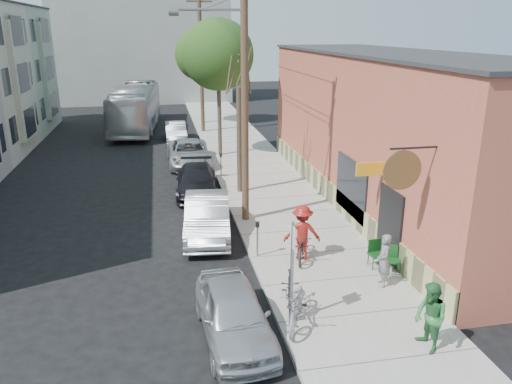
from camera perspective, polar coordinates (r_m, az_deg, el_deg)
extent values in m
plane|color=black|center=(16.85, -7.39, -8.45)|extent=(120.00, 120.00, 0.00)
cube|color=#AAA69D|center=(27.57, -0.14, 2.51)|extent=(4.50, 58.00, 0.15)
cube|color=#AE5440|center=(22.71, 14.74, 6.76)|extent=(5.00, 20.00, 6.50)
cube|color=#2B2B2D|center=(22.33, 15.43, 15.08)|extent=(5.20, 20.20, 0.12)
cube|color=tan|center=(22.44, 8.37, -0.11)|extent=(0.10, 20.00, 1.10)
cube|color=black|center=(16.99, 15.05, -3.92)|extent=(0.10, 1.60, 2.60)
cube|color=black|center=(19.89, 10.82, 0.55)|extent=(0.08, 3.00, 2.20)
cylinder|color=brown|center=(13.91, 16.36, 2.40)|extent=(1.10, 0.06, 1.10)
cube|color=gold|center=(16.91, 12.95, 2.59)|extent=(1.00, 0.08, 0.45)
cube|color=#B6B294|center=(34.28, -25.85, 11.35)|extent=(1.10, 3.20, 7.00)
cube|color=#98A289|center=(42.69, -26.90, 12.21)|extent=(6.00, 8.00, 9.00)
cube|color=#98A289|center=(42.05, -23.22, 12.62)|extent=(1.10, 3.20, 7.00)
cube|color=#969792|center=(57.11, -12.76, 16.20)|extent=(18.00, 8.00, 12.00)
cube|color=slate|center=(12.97, 4.12, -9.20)|extent=(0.07, 0.07, 2.80)
cube|color=silver|center=(12.55, 4.22, -5.14)|extent=(0.02, 0.45, 0.60)
cylinder|color=slate|center=(16.88, 0.17, -5.61)|extent=(0.06, 0.06, 1.10)
cylinder|color=black|center=(16.65, 0.17, -3.72)|extent=(0.14, 0.14, 0.18)
cylinder|color=slate|center=(26.07, -4.02, 2.97)|extent=(0.06, 0.06, 1.10)
cylinder|color=black|center=(25.92, -4.05, 4.25)|extent=(0.14, 0.14, 0.18)
cylinder|color=#503A28|center=(19.09, -1.30, 11.06)|extent=(0.28, 0.28, 10.00)
cylinder|color=slate|center=(18.70, -9.40, 19.60)|extent=(0.35, 0.24, 0.24)
cylinder|color=#503A28|center=(37.65, -6.30, 14.45)|extent=(0.28, 0.28, 10.00)
cube|color=#503A28|center=(37.62, -6.53, 20.84)|extent=(1.80, 0.12, 0.12)
cube|color=#503A28|center=(37.60, -6.50, 19.93)|extent=(1.40, 0.10, 0.10)
cylinder|color=#44392C|center=(23.12, -1.93, 5.90)|extent=(0.24, 0.24, 4.90)
cylinder|color=#44392C|center=(30.37, -4.22, 9.46)|extent=(0.24, 0.24, 5.59)
sphere|color=#2C511C|center=(30.06, -4.36, 15.40)|extent=(4.15, 4.15, 4.15)
cylinder|color=#44392C|center=(41.65, -6.15, 11.41)|extent=(0.24, 0.24, 5.10)
sphere|color=#2C511C|center=(41.42, -6.29, 15.35)|extent=(4.16, 4.16, 4.16)
imported|color=slate|center=(15.39, 14.38, -7.57)|extent=(0.49, 0.66, 1.64)
imported|color=#2D7238|center=(12.81, 19.30, -13.39)|extent=(0.72, 0.90, 1.74)
imported|color=maroon|center=(16.60, 5.29, -4.65)|extent=(1.32, 0.89, 1.88)
imported|color=black|center=(16.78, 5.25, -6.08)|extent=(1.22, 1.97, 0.98)
imported|color=black|center=(13.98, 3.86, -11.24)|extent=(0.86, 1.73, 1.00)
imported|color=gray|center=(13.28, 4.71, -12.78)|extent=(1.47, 2.17, 1.08)
imported|color=#B4B7BD|center=(12.89, -2.52, -13.73)|extent=(1.86, 4.15, 1.39)
imported|color=silver|center=(18.92, -5.59, -2.79)|extent=(2.09, 4.81, 1.54)
imported|color=black|center=(23.79, -6.80, 1.31)|extent=(2.21, 4.71, 1.33)
imported|color=#B2B7BA|center=(28.94, -7.64, 4.41)|extent=(2.44, 5.16, 1.43)
imported|color=#ACAEB4|center=(35.62, -9.15, 6.83)|extent=(1.41, 4.00, 1.32)
imported|color=silver|center=(40.41, -13.58, 9.38)|extent=(3.73, 12.39, 3.40)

